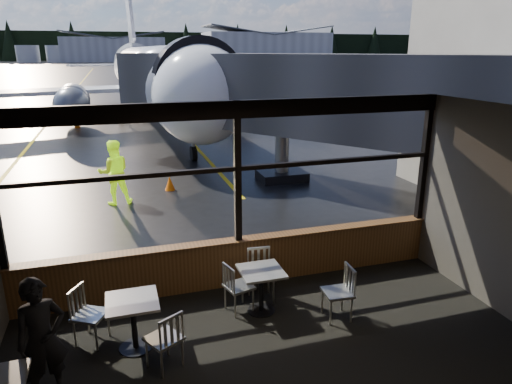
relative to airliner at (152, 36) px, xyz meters
name	(u,v)px	position (x,y,z in m)	size (l,w,h in m)	color
ground_plane	(118,67)	(-0.55, 98.31, -5.11)	(520.00, 520.00, 0.00)	black
ceiling	(306,128)	(-0.55, -24.69, -1.61)	(8.00, 6.00, 0.04)	#38332D
window_sill	(239,262)	(-0.55, -21.69, -4.66)	(8.00, 0.28, 0.90)	#543319
window_header	(237,109)	(-0.55, -21.69, -1.76)	(8.00, 0.18, 0.30)	black
mullion_centre	(238,174)	(-0.55, -21.69, -2.91)	(0.12, 0.12, 2.60)	black
mullion_right	(424,159)	(3.40, -21.69, -2.91)	(0.12, 0.12, 2.60)	black
window_transom	(237,168)	(-0.55, -21.69, -2.81)	(8.00, 0.10, 0.08)	black
airliner	(152,36)	(0.00, 0.00, 0.00)	(27.85, 33.42, 10.21)	white
jet_bridge	(304,109)	(3.05, -16.19, -2.54)	(9.63, 11.77, 5.13)	#2E2E31
cafe_table_near	(261,291)	(-0.44, -22.75, -4.71)	(0.72, 0.72, 0.79)	gray
cafe_table_mid	(134,325)	(-2.57, -23.17, -4.69)	(0.75, 0.75, 0.83)	gray
chair_near_e	(337,293)	(0.71, -23.32, -4.63)	(0.52, 0.52, 0.94)	beige
chair_near_w	(239,287)	(-0.79, -22.61, -4.65)	(0.50, 0.50, 0.91)	#B7B3A5
chair_near_n	(261,276)	(-0.32, -22.39, -4.63)	(0.52, 0.52, 0.96)	#A9A398
chair_mid_s	(164,339)	(-2.18, -23.73, -4.65)	(0.50, 0.50, 0.92)	beige
chair_mid_w	(90,316)	(-3.19, -22.81, -4.64)	(0.51, 0.51, 0.93)	#B7B2A5
passenger	(42,340)	(-3.69, -23.85, -4.26)	(0.62, 0.40, 1.69)	black
ground_crew	(114,172)	(-2.72, -15.93, -4.17)	(0.91, 0.71, 1.88)	#BFF219
cone_nose	(170,183)	(-1.05, -15.06, -4.88)	(0.33, 0.33, 0.45)	orange
cone_wing	(77,124)	(-4.67, -1.04, -4.87)	(0.34, 0.34, 0.48)	orange
hangar_mid	(113,48)	(-0.55, 163.31, -0.11)	(38.00, 15.00, 10.00)	silver
hangar_right	(266,46)	(59.45, 156.31, 0.89)	(50.00, 20.00, 12.00)	silver
fuel_tank_a	(28,54)	(-30.55, 160.31, -2.11)	(8.00, 8.00, 6.00)	silver
fuel_tank_b	(58,54)	(-20.55, 160.31, -2.11)	(8.00, 8.00, 6.00)	silver
fuel_tank_c	(86,54)	(-10.55, 160.31, -2.11)	(8.00, 8.00, 6.00)	silver
treeline	(113,46)	(-0.55, 188.31, 0.89)	(360.00, 3.00, 12.00)	black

